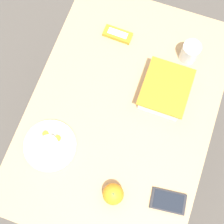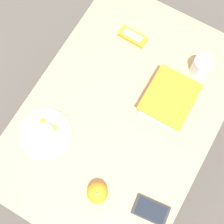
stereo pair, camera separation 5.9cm
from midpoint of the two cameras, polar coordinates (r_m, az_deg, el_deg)
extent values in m
plane|color=#4C4742|center=(1.89, 2.09, -6.13)|extent=(10.00, 10.00, 0.00)
cube|color=tan|center=(1.20, 3.25, -0.40)|extent=(1.01, 0.70, 0.03)
cylinder|color=#A07D56|center=(1.74, 1.43, 13.29)|extent=(0.06, 0.06, 0.69)
cylinder|color=#A07D56|center=(1.57, -15.18, -12.45)|extent=(0.06, 0.06, 0.69)
cylinder|color=#A07D56|center=(1.71, 18.46, 4.18)|extent=(0.06, 0.06, 0.69)
cube|color=white|center=(1.19, 11.68, 2.00)|extent=(0.18, 0.16, 0.07)
cube|color=beige|center=(1.20, 11.56, 1.81)|extent=(0.17, 0.14, 0.04)
cube|color=orange|center=(1.16, 12.06, 2.59)|extent=(0.20, 0.17, 0.01)
ellipsoid|color=gray|center=(1.19, 11.79, 1.98)|extent=(0.06, 0.04, 0.03)
sphere|color=orange|center=(1.11, -1.13, -14.70)|extent=(0.07, 0.07, 0.07)
cylinder|color=#4C662D|center=(1.07, -1.17, -14.66)|extent=(0.01, 0.01, 0.00)
cylinder|color=silver|center=(1.18, -10.61, -4.09)|extent=(0.19, 0.19, 0.02)
ellipsoid|color=white|center=(1.15, -11.29, -4.39)|extent=(0.10, 0.09, 0.04)
ellipsoid|color=white|center=(1.17, -10.95, -2.04)|extent=(0.04, 0.04, 0.02)
cylinder|color=#F4A823|center=(1.16, -11.08, -1.88)|extent=(0.02, 0.02, 0.01)
ellipsoid|color=white|center=(1.16, -9.01, -3.20)|extent=(0.04, 0.04, 0.02)
cylinder|color=#F4A823|center=(1.14, -9.12, -3.04)|extent=(0.02, 0.02, 0.01)
cube|color=orange|center=(1.31, 5.14, 13.46)|extent=(0.05, 0.12, 0.02)
cube|color=white|center=(1.30, 5.18, 13.68)|extent=(0.03, 0.08, 0.00)
cube|color=#232328|center=(1.15, 8.65, -17.51)|extent=(0.09, 0.13, 0.01)
cube|color=black|center=(1.15, 8.69, -17.51)|extent=(0.07, 0.11, 0.00)
cylinder|color=silver|center=(1.26, 17.23, 7.85)|extent=(0.07, 0.07, 0.09)
camera|label=1|loc=(0.03, -88.54, 5.09)|focal=50.00mm
camera|label=2|loc=(0.03, 91.46, -5.09)|focal=50.00mm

